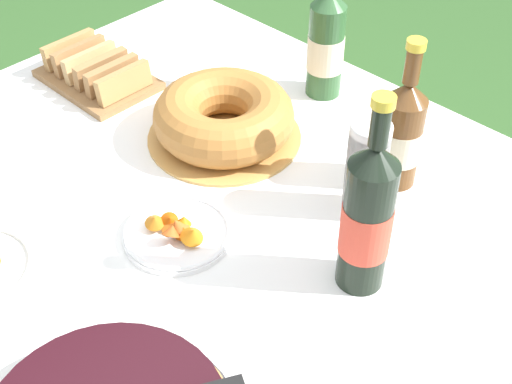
# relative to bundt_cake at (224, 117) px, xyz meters

# --- Properties ---
(garden_table) EXTENTS (1.56, 1.23, 0.68)m
(garden_table) POSITION_rel_bundt_cake_xyz_m (0.23, -0.21, -0.11)
(garden_table) COLOR brown
(garden_table) RESTS_ON ground_plane
(tablecloth) EXTENTS (1.57, 1.24, 0.10)m
(tablecloth) POSITION_rel_bundt_cake_xyz_m (0.23, -0.21, -0.07)
(tablecloth) COLOR white
(tablecloth) RESTS_ON garden_table
(bundt_cake) EXTENTS (0.31, 0.31, 0.10)m
(bundt_cake) POSITION_rel_bundt_cake_xyz_m (0.00, 0.00, 0.00)
(bundt_cake) COLOR tan
(bundt_cake) RESTS_ON tablecloth
(cup_stack) EXTENTS (0.07, 0.07, 0.19)m
(cup_stack) POSITION_rel_bundt_cake_xyz_m (0.33, 0.02, 0.04)
(cup_stack) COLOR white
(cup_stack) RESTS_ON tablecloth
(cider_bottle_green) EXTENTS (0.08, 0.08, 0.32)m
(cider_bottle_green) POSITION_rel_bundt_cake_xyz_m (0.03, 0.27, 0.07)
(cider_bottle_green) COLOR #2D562D
(cider_bottle_green) RESTS_ON tablecloth
(cider_bottle_amber) EXTENTS (0.08, 0.08, 0.30)m
(cider_bottle_amber) POSITION_rel_bundt_cake_xyz_m (0.33, 0.13, 0.06)
(cider_bottle_amber) COLOR brown
(cider_bottle_amber) RESTS_ON tablecloth
(juice_bottle_red) EXTENTS (0.08, 0.08, 0.36)m
(juice_bottle_red) POSITION_rel_bundt_cake_xyz_m (0.43, -0.11, 0.09)
(juice_bottle_red) COLOR black
(juice_bottle_red) RESTS_ON tablecloth
(snack_plate_left) EXTENTS (0.19, 0.19, 0.06)m
(snack_plate_left) POSITION_rel_bundt_cake_xyz_m (0.15, -0.26, -0.04)
(snack_plate_left) COLOR white
(snack_plate_left) RESTS_ON tablecloth
(bread_board) EXTENTS (0.26, 0.18, 0.07)m
(bread_board) POSITION_rel_bundt_cake_xyz_m (-0.36, -0.05, -0.02)
(bread_board) COLOR olive
(bread_board) RESTS_ON tablecloth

